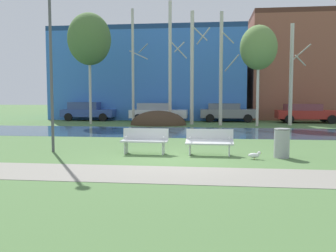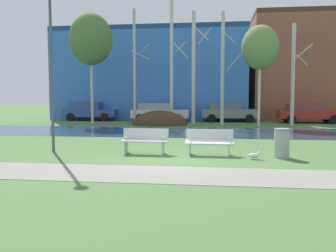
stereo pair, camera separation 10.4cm
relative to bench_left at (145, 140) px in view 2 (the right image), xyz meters
The scene contains 22 objects.
ground_plane 9.05m from the bench_left, 82.95° to the left, with size 120.00×120.00×0.00m, color #4C703D.
paved_path_strip 3.46m from the bench_left, 71.13° to the right, with size 60.00×2.08×0.01m, color gray.
river_band 7.97m from the bench_left, 81.99° to the left, with size 80.00×6.04×0.01m, color #284256.
soil_mound 12.69m from the bench_left, 96.22° to the left, with size 3.88×2.51×2.01m, color #423021.
bench_left is the anchor object (origin of this frame).
bench_right 2.22m from the bench_left, ahead, with size 1.61×0.58×0.87m.
trash_bin 4.55m from the bench_left, ahead, with size 0.52×0.52×0.95m.
seagull 3.72m from the bench_left, 10.48° to the right, with size 0.43×0.16×0.26m.
streetlamp 4.92m from the bench_left, behind, with size 0.32×0.32×6.26m.
birch_far_left 15.39m from the bench_left, 116.08° to the left, with size 3.04×3.04×7.83m.
birch_left 14.16m from the bench_left, 103.79° to the left, with size 1.21×2.21×8.12m.
birch_center_left 13.91m from the bench_left, 92.61° to the left, with size 1.33×2.23×8.60m.
birch_center 14.06m from the bench_left, 86.08° to the left, with size 1.39×2.31×7.91m.
birch_center_right 13.63m from the bench_left, 77.18° to the left, with size 1.33×2.03×7.66m.
birch_right 14.33m from the bench_left, 66.88° to the left, with size 2.43×2.43×6.65m.
birch_far_right 15.88m from the bench_left, 60.38° to the left, with size 1.36×2.14×6.89m.
parked_van_nearest_blue 18.46m from the bench_left, 115.10° to the left, with size 4.34×2.08×1.51m.
parked_sedan_second_white 15.93m from the bench_left, 96.84° to the left, with size 4.44×1.97×1.47m.
parked_hatch_third_grey 16.92m from the bench_left, 78.00° to the left, with size 4.31×2.04×1.44m.
parked_wagon_fourth_red 18.59m from the bench_left, 59.80° to the left, with size 4.52×2.12×1.42m.
building_blue_store 22.58m from the bench_left, 98.36° to the left, with size 16.61×9.81×7.84m.
building_brick_low 25.54m from the bench_left, 61.23° to the left, with size 12.88×7.46×9.10m.
Camera 2 is at (1.26, -11.24, 1.98)m, focal length 38.90 mm.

